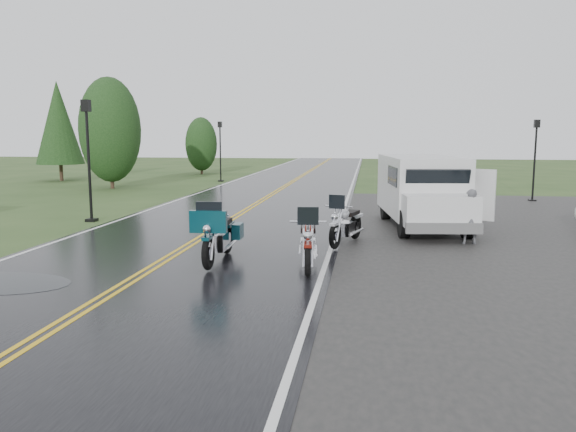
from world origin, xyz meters
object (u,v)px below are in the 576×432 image
object	(u,v)px
person_at_van	(470,218)
motorcycle_teal	(208,239)
motorcycle_silver	(335,225)
lamp_post_far_right	(535,160)
van_white	(405,199)
lamp_post_far_left	(220,151)
lamp_post_near_left	(89,161)
motorcycle_red	(308,246)

from	to	relation	value
person_at_van	motorcycle_teal	bearing A→B (deg)	24.49
motorcycle_silver	lamp_post_far_right	distance (m)	14.75
van_white	lamp_post_far_left	distance (m)	21.47
lamp_post_near_left	person_at_van	bearing A→B (deg)	-11.49
lamp_post_far_right	motorcycle_red	bearing A→B (deg)	-119.40
lamp_post_near_left	lamp_post_far_left	size ratio (longest dim) A/B	1.09
van_white	lamp_post_near_left	xyz separation A→B (m)	(-10.50, 1.84, 0.93)
motorcycle_red	lamp_post_far_left	world-z (taller)	lamp_post_far_left
motorcycle_red	lamp_post_far_left	distance (m)	25.12
motorcycle_silver	lamp_post_far_right	xyz separation A→B (m)	(8.15, 12.24, 1.15)
motorcycle_red	lamp_post_near_left	size ratio (longest dim) A/B	0.57
lamp_post_near_left	lamp_post_far_left	distance (m)	16.92
motorcycle_red	van_white	world-z (taller)	van_white
motorcycle_red	motorcycle_silver	distance (m)	2.94
motorcycle_teal	lamp_post_far_right	distance (m)	18.38
person_at_van	lamp_post_far_right	distance (m)	11.82
motorcycle_red	van_white	xyz separation A→B (m)	(2.25, 4.96, 0.46)
motorcycle_silver	lamp_post_far_left	distance (m)	22.53
motorcycle_red	person_at_van	distance (m)	5.85
motorcycle_red	motorcycle_silver	bearing A→B (deg)	76.57
van_white	lamp_post_far_right	world-z (taller)	lamp_post_far_right
lamp_post_near_left	lamp_post_far_right	bearing A→B (deg)	26.44
motorcycle_teal	person_at_van	bearing A→B (deg)	31.81
person_at_van	lamp_post_near_left	world-z (taller)	lamp_post_near_left
motorcycle_red	motorcycle_silver	world-z (taller)	motorcycle_red
lamp_post_far_left	lamp_post_far_right	bearing A→B (deg)	-27.17
motorcycle_red	person_at_van	world-z (taller)	person_at_van
person_at_van	lamp_post_near_left	distance (m)	12.52
motorcycle_teal	person_at_van	world-z (taller)	person_at_van
motorcycle_teal	van_white	world-z (taller)	van_white
motorcycle_silver	motorcycle_teal	bearing A→B (deg)	-117.80
lamp_post_near_left	lamp_post_far_right	world-z (taller)	lamp_post_near_left
lamp_post_near_left	van_white	bearing A→B (deg)	-9.96
motorcycle_teal	lamp_post_near_left	distance (m)	9.01
motorcycle_red	lamp_post_far_right	xyz separation A→B (m)	(8.54, 15.16, 1.13)
lamp_post_far_right	person_at_van	bearing A→B (deg)	-112.99
van_white	lamp_post_far_right	size ratio (longest dim) A/B	1.62
lamp_post_near_left	lamp_post_far_left	bearing A→B (deg)	89.67
person_at_van	motorcycle_silver	bearing A→B (deg)	12.65
lamp_post_far_left	lamp_post_far_right	size ratio (longest dim) A/B	1.05
van_white	lamp_post_far_left	world-z (taller)	lamp_post_far_left
van_white	lamp_post_near_left	size ratio (longest dim) A/B	1.42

